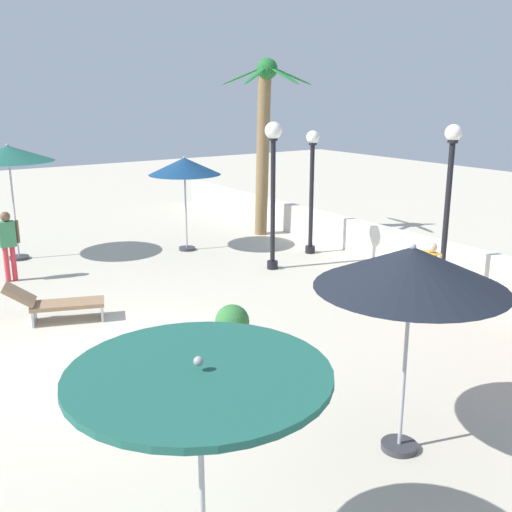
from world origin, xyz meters
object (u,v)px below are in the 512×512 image
at_px(guest_1, 430,272).
at_px(patio_umbrella_4, 184,167).
at_px(lounge_chair_0, 55,303).
at_px(planter, 232,330).
at_px(patio_umbrella_0, 199,387).
at_px(lamp_post_0, 312,179).
at_px(patio_umbrella_3, 8,155).
at_px(guest_0, 8,239).
at_px(palm_tree_1, 264,130).
at_px(patio_umbrella_1, 412,269).
at_px(lamp_post_1, 273,171).
at_px(lamp_post_2, 448,197).

bearing_deg(guest_1, patio_umbrella_4, -168.32).
height_order(lounge_chair_0, planter, planter).
xyz_separation_m(patio_umbrella_0, lamp_post_0, (-9.04, 8.50, -0.08)).
height_order(patio_umbrella_3, guest_0, patio_umbrella_3).
relative_size(palm_tree_1, lounge_chair_0, 2.76).
distance_m(lamp_post_0, guest_0, 7.94).
xyz_separation_m(guest_1, planter, (-0.76, -4.18, -0.55)).
xyz_separation_m(palm_tree_1, guest_1, (7.79, -1.36, -2.34)).
bearing_deg(lounge_chair_0, patio_umbrella_1, 18.49).
relative_size(palm_tree_1, planter, 6.32).
xyz_separation_m(patio_umbrella_0, palm_tree_1, (-11.60, 8.67, 1.10)).
distance_m(palm_tree_1, guest_0, 8.13).
xyz_separation_m(lamp_post_1, planter, (3.78, -3.56, -2.13)).
bearing_deg(lounge_chair_0, lamp_post_0, 99.94).
bearing_deg(patio_umbrella_1, palm_tree_1, 153.52).
height_order(lamp_post_2, guest_0, lamp_post_2).
distance_m(lounge_chair_0, planter, 3.82).
xyz_separation_m(lamp_post_1, guest_1, (4.54, 0.61, -1.58)).
xyz_separation_m(patio_umbrella_3, palm_tree_1, (1.38, 7.16, 0.45)).
distance_m(lounge_chair_0, guest_0, 3.36).
height_order(patio_umbrella_3, palm_tree_1, palm_tree_1).
relative_size(lounge_chair_0, guest_1, 1.26).
relative_size(guest_0, guest_1, 1.09).
bearing_deg(planter, lamp_post_0, 129.78).
distance_m(palm_tree_1, guest_1, 8.24).
bearing_deg(guest_0, patio_umbrella_1, 13.27).
distance_m(lamp_post_1, planter, 5.61).
height_order(patio_umbrella_0, lamp_post_0, lamp_post_0).
xyz_separation_m(lamp_post_2, guest_1, (0.55, -1.06, -1.34)).
xyz_separation_m(patio_umbrella_1, patio_umbrella_4, (-10.50, 2.48, -0.02)).
height_order(patio_umbrella_0, patio_umbrella_4, patio_umbrella_4).
xyz_separation_m(patio_umbrella_3, lamp_post_2, (8.62, 6.86, -0.55)).
bearing_deg(guest_1, patio_umbrella_3, -147.68).
bearing_deg(planter, patio_umbrella_3, -169.07).
bearing_deg(lamp_post_1, lamp_post_0, 110.83).
relative_size(palm_tree_1, guest_1, 3.46).
height_order(lamp_post_0, lounge_chair_0, lamp_post_0).
bearing_deg(patio_umbrella_0, lamp_post_0, 136.78).
distance_m(patio_umbrella_0, palm_tree_1, 14.53).
distance_m(lamp_post_2, planter, 5.57).
bearing_deg(guest_1, patio_umbrella_1, -53.10).
distance_m(patio_umbrella_0, guest_0, 11.12).
height_order(patio_umbrella_1, lamp_post_2, lamp_post_2).
height_order(patio_umbrella_1, patio_umbrella_3, patio_umbrella_3).
height_order(palm_tree_1, guest_1, palm_tree_1).
height_order(lamp_post_0, lamp_post_1, lamp_post_1).
bearing_deg(patio_umbrella_0, planter, 145.60).
xyz_separation_m(patio_umbrella_3, lounge_chair_0, (5.26, -0.54, -2.42)).
distance_m(patio_umbrella_1, planter, 4.29).
bearing_deg(lounge_chair_0, patio_umbrella_0, -7.18).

